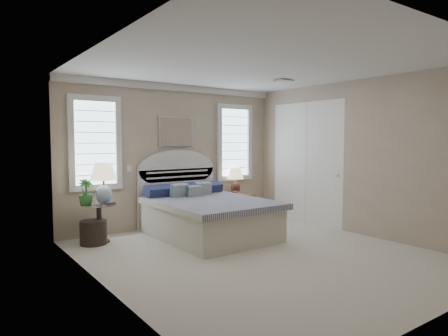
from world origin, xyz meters
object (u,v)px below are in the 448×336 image
at_px(bed, 205,213).
at_px(nightstand_right, 240,202).
at_px(side_table_left, 99,219).
at_px(floor_pot, 93,232).
at_px(lamp_right, 235,178).
at_px(lamp_left, 103,178).

xyz_separation_m(bed, nightstand_right, (1.30, 0.69, 0.00)).
height_order(bed, side_table_left, bed).
distance_m(bed, floor_pot, 1.85).
xyz_separation_m(nightstand_right, lamp_right, (0.00, 0.15, 0.48)).
bearing_deg(lamp_left, floor_pot, -180.00).
xyz_separation_m(bed, lamp_left, (-1.59, 0.54, 0.65)).
distance_m(bed, lamp_right, 1.62).
height_order(lamp_left, lamp_right, lamp_left).
bearing_deg(nightstand_right, bed, -151.97).
distance_m(side_table_left, nightstand_right, 2.95).
relative_size(bed, floor_pot, 5.47).
bearing_deg(lamp_left, nightstand_right, 3.09).
height_order(bed, lamp_left, bed).
bearing_deg(nightstand_right, floor_pot, -177.09).
height_order(side_table_left, floor_pot, side_table_left).
bearing_deg(side_table_left, bed, -19.74).
distance_m(lamp_left, lamp_right, 2.91).
relative_size(floor_pot, lamp_right, 0.76).
bearing_deg(bed, floor_pot, 163.09).
height_order(floor_pot, lamp_right, lamp_right).
bearing_deg(bed, lamp_left, 161.31).
relative_size(nightstand_right, lamp_left, 0.79).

